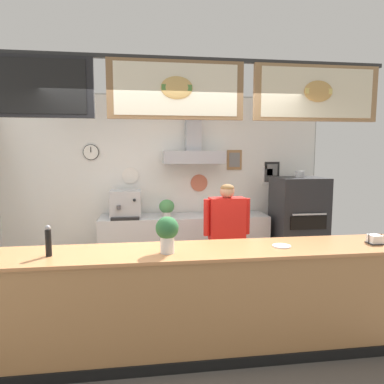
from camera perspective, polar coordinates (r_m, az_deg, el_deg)
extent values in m
plane|color=#514C47|center=(4.01, -2.60, -22.03)|extent=(6.31, 6.31, 0.00)
cube|color=#9E9E99|center=(5.76, -4.67, 1.59)|extent=(5.26, 0.12, 2.84)
cube|color=white|center=(5.69, -4.64, 1.53)|extent=(5.22, 0.01, 2.80)
cylinder|color=black|center=(5.71, -16.42, 6.36)|extent=(0.25, 0.02, 0.25)
cylinder|color=white|center=(5.70, -16.43, 6.36)|extent=(0.23, 0.01, 0.23)
cube|color=black|center=(5.69, -16.45, 6.79)|extent=(0.01, 0.01, 0.09)
cylinder|color=white|center=(5.66, -10.21, 2.72)|extent=(0.26, 0.02, 0.26)
cylinder|color=#C1664C|center=(5.74, 1.18, 1.52)|extent=(0.28, 0.02, 0.28)
cube|color=black|center=(6.05, 13.13, 3.61)|extent=(0.26, 0.02, 0.27)
cube|color=slate|center=(6.04, 13.16, 3.61)|extent=(0.19, 0.01, 0.19)
cube|color=white|center=(6.04, 12.55, 2.72)|extent=(0.20, 0.02, 0.31)
cube|color=#414141|center=(6.03, 12.58, 2.72)|extent=(0.14, 0.01, 0.23)
cube|color=#997047|center=(5.84, 7.04, 5.32)|extent=(0.25, 0.02, 0.33)
cube|color=slate|center=(5.83, 7.07, 5.31)|extent=(0.18, 0.01, 0.24)
cube|color=#A3A5AD|center=(5.52, 0.27, 5.78)|extent=(0.97, 0.41, 0.20)
cube|color=#A3A5AD|center=(5.62, 0.15, 11.15)|extent=(0.24, 0.24, 0.85)
cube|color=#2D2D2D|center=(3.53, -2.68, 21.25)|extent=(4.28, 0.04, 0.04)
cube|color=black|center=(3.60, -26.77, 15.43)|extent=(1.31, 0.05, 0.56)
cube|color=black|center=(3.58, -26.92, 15.49)|extent=(1.18, 0.01, 0.49)
cube|color=olive|center=(3.44, -2.61, 16.56)|extent=(1.31, 0.05, 0.56)
cube|color=#F2E5C6|center=(3.41, -2.57, 16.65)|extent=(1.18, 0.01, 0.49)
ellipsoid|color=#DBAD60|center=(3.40, -2.55, 16.91)|extent=(0.30, 0.04, 0.21)
cube|color=#51843D|center=(3.39, -2.53, 16.94)|extent=(0.29, 0.01, 0.05)
cube|color=#9E754C|center=(3.84, 19.94, 15.13)|extent=(1.31, 0.05, 0.56)
cube|color=beige|center=(3.81, 20.14, 15.18)|extent=(1.18, 0.01, 0.49)
ellipsoid|color=tan|center=(3.81, 20.23, 15.41)|extent=(0.30, 0.04, 0.21)
cube|color=#E5C666|center=(3.80, 20.29, 15.43)|extent=(0.29, 0.01, 0.05)
cube|color=#B77F4C|center=(3.44, -2.01, -17.97)|extent=(4.53, 0.64, 0.98)
cube|color=#CF8550|center=(3.26, -2.05, -9.83)|extent=(4.62, 0.67, 0.03)
cube|color=black|center=(3.37, -1.35, -27.14)|extent=(4.53, 0.02, 0.10)
cube|color=silver|center=(5.56, -1.25, -8.63)|extent=(2.64, 0.60, 0.93)
cube|color=#9FA1A5|center=(5.64, -1.24, -11.53)|extent=(2.50, 0.55, 0.02)
cube|color=#232326|center=(5.69, 17.17, -5.41)|extent=(0.74, 0.67, 1.54)
cube|color=black|center=(5.35, 18.79, -4.85)|extent=(0.56, 0.02, 0.20)
cube|color=#B7BABF|center=(5.32, 18.92, -3.52)|extent=(0.52, 0.02, 0.02)
cylinder|color=#B7BABF|center=(5.58, 17.45, 2.85)|extent=(0.14, 0.14, 0.10)
cube|color=#232328|center=(4.52, 5.72, -12.95)|extent=(0.34, 0.21, 0.82)
cube|color=red|center=(4.34, 5.82, -4.46)|extent=(0.45, 0.24, 0.54)
cylinder|color=red|center=(4.41, 9.07, -3.97)|extent=(0.08, 0.08, 0.46)
cylinder|color=red|center=(4.27, 2.46, -4.24)|extent=(0.08, 0.08, 0.46)
sphere|color=tan|center=(4.29, 5.87, 0.13)|extent=(0.18, 0.18, 0.18)
ellipsoid|color=olive|center=(4.28, 5.88, 0.67)|extent=(0.17, 0.17, 0.10)
cube|color=#B7BABF|center=(5.37, -10.95, -1.94)|extent=(0.46, 0.36, 0.42)
cylinder|color=#4C4C51|center=(5.18, -12.09, -2.52)|extent=(0.06, 0.06, 0.06)
cube|color=black|center=(5.19, -11.04, -4.37)|extent=(0.42, 0.10, 0.04)
sphere|color=black|center=(5.16, -9.56, -1.32)|extent=(0.04, 0.04, 0.04)
cylinder|color=beige|center=(5.39, -4.20, -3.66)|extent=(0.13, 0.13, 0.07)
ellipsoid|color=#47894C|center=(5.37, -4.21, -2.39)|extent=(0.24, 0.24, 0.21)
cylinder|color=#9E563D|center=(5.67, 8.70, -3.11)|extent=(0.13, 0.13, 0.09)
ellipsoid|color=#47894C|center=(5.65, 8.71, -2.05)|extent=(0.17, 0.17, 0.15)
cylinder|color=beige|center=(5.51, 3.41, -3.44)|extent=(0.14, 0.14, 0.07)
ellipsoid|color=#47894C|center=(5.49, 3.42, -2.40)|extent=(0.19, 0.19, 0.17)
cylinder|color=white|center=(3.47, 14.65, -8.65)|extent=(0.18, 0.18, 0.01)
cube|color=#262628|center=(3.92, 28.04, -7.49)|extent=(0.13, 0.13, 0.01)
cylinder|color=#262628|center=(3.87, 27.26, -6.93)|extent=(0.01, 0.01, 0.10)
cylinder|color=#262628|center=(3.95, 28.87, -6.76)|extent=(0.01, 0.01, 0.10)
cube|color=white|center=(3.91, 28.07, -6.91)|extent=(0.11, 0.11, 0.09)
cylinder|color=black|center=(3.28, -22.73, -7.83)|extent=(0.05, 0.05, 0.24)
sphere|color=gray|center=(3.25, -22.83, -5.50)|extent=(0.05, 0.05, 0.05)
cylinder|color=silver|center=(3.14, -4.12, -8.67)|extent=(0.13, 0.13, 0.16)
cylinder|color=gray|center=(3.16, -4.12, -9.56)|extent=(0.12, 0.12, 0.05)
ellipsoid|color=#2D6638|center=(3.11, -4.15, -5.97)|extent=(0.21, 0.21, 0.21)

